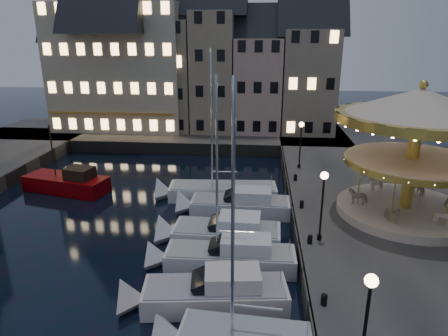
# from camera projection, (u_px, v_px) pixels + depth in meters

# --- Properties ---
(ground) EXTENTS (160.00, 160.00, 0.00)m
(ground) POSITION_uv_depth(u_px,v_px,m) (195.00, 262.00, 23.28)
(ground) COLOR black
(ground) RESTS_ON ground
(quay_east) EXTENTS (16.00, 56.00, 1.30)m
(quay_east) POSITION_uv_depth(u_px,v_px,m) (409.00, 217.00, 27.54)
(quay_east) COLOR #474442
(quay_east) RESTS_ON ground
(quay_north) EXTENTS (44.00, 12.00, 1.30)m
(quay_north) POSITION_uv_depth(u_px,v_px,m) (167.00, 136.00, 50.25)
(quay_north) COLOR #474442
(quay_north) RESTS_ON ground
(quaywall_e) EXTENTS (0.15, 44.00, 1.30)m
(quaywall_e) POSITION_uv_depth(u_px,v_px,m) (292.00, 213.00, 28.23)
(quaywall_e) COLOR #47423A
(quaywall_e) RESTS_ON ground
(quaywall_n) EXTENTS (48.00, 0.15, 1.30)m
(quaywall_n) POSITION_uv_depth(u_px,v_px,m) (173.00, 149.00, 44.40)
(quaywall_n) COLOR #47423A
(quaywall_n) RESTS_ON ground
(streetlamp_a) EXTENTS (0.44, 0.44, 4.17)m
(streetlamp_a) POSITION_uv_depth(u_px,v_px,m) (367.00, 314.00, 12.89)
(streetlamp_a) COLOR black
(streetlamp_a) RESTS_ON quay_east
(streetlamp_b) EXTENTS (0.44, 0.44, 4.17)m
(streetlamp_b) POSITION_uv_depth(u_px,v_px,m) (323.00, 196.00, 22.35)
(streetlamp_b) COLOR black
(streetlamp_b) RESTS_ON quay_east
(streetlamp_c) EXTENTS (0.44, 0.44, 4.17)m
(streetlamp_c) POSITION_uv_depth(u_px,v_px,m) (301.00, 138.00, 35.11)
(streetlamp_c) COLOR black
(streetlamp_c) RESTS_ON quay_east
(bollard_a) EXTENTS (0.30, 0.30, 0.57)m
(bollard_a) POSITION_uv_depth(u_px,v_px,m) (324.00, 299.00, 17.48)
(bollard_a) COLOR black
(bollard_a) RESTS_ON quay_east
(bollard_b) EXTENTS (0.30, 0.30, 0.57)m
(bollard_b) POSITION_uv_depth(u_px,v_px,m) (310.00, 239.00, 22.68)
(bollard_b) COLOR black
(bollard_b) RESTS_ON quay_east
(bollard_c) EXTENTS (0.30, 0.30, 0.57)m
(bollard_c) POSITION_uv_depth(u_px,v_px,m) (302.00, 204.00, 27.41)
(bollard_c) COLOR black
(bollard_c) RESTS_ON quay_east
(bollard_d) EXTENTS (0.30, 0.30, 0.57)m
(bollard_d) POSITION_uv_depth(u_px,v_px,m) (295.00, 177.00, 32.61)
(bollard_d) COLOR black
(bollard_d) RESTS_ON quay_east
(townhouse_na) EXTENTS (5.50, 8.00, 12.80)m
(townhouse_na) POSITION_uv_depth(u_px,v_px,m) (80.00, 76.00, 50.89)
(townhouse_na) COLOR gray
(townhouse_na) RESTS_ON quay_north
(townhouse_nb) EXTENTS (6.16, 8.00, 13.80)m
(townhouse_nb) POSITION_uv_depth(u_px,v_px,m) (121.00, 72.00, 50.27)
(townhouse_nb) COLOR gray
(townhouse_nb) RESTS_ON quay_north
(townhouse_nc) EXTENTS (6.82, 8.00, 14.80)m
(townhouse_nc) POSITION_uv_depth(u_px,v_px,m) (168.00, 68.00, 49.59)
(townhouse_nc) COLOR gray
(townhouse_nc) RESTS_ON quay_north
(townhouse_nd) EXTENTS (5.50, 8.00, 15.80)m
(townhouse_nd) POSITION_uv_depth(u_px,v_px,m) (214.00, 64.00, 48.93)
(townhouse_nd) COLOR gray
(townhouse_nd) RESTS_ON quay_north
(townhouse_ne) EXTENTS (6.16, 8.00, 12.80)m
(townhouse_ne) POSITION_uv_depth(u_px,v_px,m) (258.00, 77.00, 48.93)
(townhouse_ne) COLOR tan
(townhouse_ne) RESTS_ON quay_north
(townhouse_nf) EXTENTS (6.82, 8.00, 13.80)m
(townhouse_nf) POSITION_uv_depth(u_px,v_px,m) (308.00, 73.00, 48.26)
(townhouse_nf) COLOR gray
(townhouse_nf) RESTS_ON quay_north
(hotel_corner) EXTENTS (17.60, 9.00, 16.80)m
(hotel_corner) POSITION_uv_depth(u_px,v_px,m) (121.00, 60.00, 49.79)
(hotel_corner) COLOR beige
(hotel_corner) RESTS_ON quay_north
(motorboat_b) EXTENTS (8.10, 3.19, 2.15)m
(motorboat_b) POSITION_uv_depth(u_px,v_px,m) (207.00, 294.00, 19.33)
(motorboat_b) COLOR beige
(motorboat_b) RESTS_ON ground
(motorboat_c) EXTENTS (8.34, 2.23, 11.11)m
(motorboat_c) POSITION_uv_depth(u_px,v_px,m) (223.00, 257.00, 22.53)
(motorboat_c) COLOR silver
(motorboat_c) RESTS_ON ground
(motorboat_d) EXTENTS (7.80, 2.84, 2.15)m
(motorboat_d) POSITION_uv_depth(u_px,v_px,m) (220.00, 234.00, 25.31)
(motorboat_d) COLOR silver
(motorboat_d) RESTS_ON ground
(motorboat_e) EXTENTS (8.29, 2.48, 2.15)m
(motorboat_e) POSITION_uv_depth(u_px,v_px,m) (235.00, 205.00, 29.55)
(motorboat_e) COLOR silver
(motorboat_e) RESTS_ON ground
(motorboat_f) EXTENTS (9.73, 3.13, 12.89)m
(motorboat_f) POSITION_uv_depth(u_px,v_px,m) (216.00, 192.00, 32.39)
(motorboat_f) COLOR silver
(motorboat_f) RESTS_ON ground
(red_fishing_boat) EXTENTS (7.57, 4.08, 5.86)m
(red_fishing_boat) POSITION_uv_depth(u_px,v_px,m) (68.00, 183.00, 33.79)
(red_fishing_boat) COLOR #6F0004
(red_fishing_boat) RESTS_ON ground
(carousel) EXTENTS (10.02, 10.02, 8.77)m
(carousel) POSITION_uv_depth(u_px,v_px,m) (417.00, 129.00, 24.74)
(carousel) COLOR beige
(carousel) RESTS_ON quay_east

